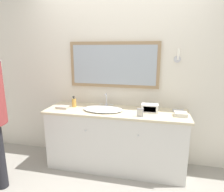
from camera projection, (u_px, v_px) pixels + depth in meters
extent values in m
plane|color=#9E998E|center=(111.00, 179.00, 2.61)|extent=(14.00, 14.00, 0.00)
cube|color=silver|center=(120.00, 76.00, 2.91)|extent=(8.00, 0.06, 2.55)
cube|color=#997A56|center=(114.00, 65.00, 2.84)|extent=(1.29, 0.04, 0.64)
cube|color=#9EA8B2|center=(113.00, 65.00, 2.82)|extent=(1.20, 0.01, 0.55)
cylinder|color=silver|center=(177.00, 59.00, 2.65)|extent=(0.09, 0.01, 0.09)
cylinder|color=silver|center=(178.00, 59.00, 2.60)|extent=(0.02, 0.10, 0.02)
cylinder|color=white|center=(178.00, 54.00, 2.54)|extent=(0.02, 0.02, 0.14)
cube|color=silver|center=(116.00, 140.00, 2.81)|extent=(1.87, 0.53, 0.81)
cube|color=beige|center=(116.00, 112.00, 2.71)|extent=(1.93, 0.57, 0.03)
sphere|color=silver|center=(86.00, 131.00, 2.56)|extent=(0.02, 0.02, 0.02)
sphere|color=silver|center=(138.00, 136.00, 2.42)|extent=(0.02, 0.02, 0.02)
ellipsoid|color=white|center=(103.00, 109.00, 2.71)|extent=(0.55, 0.35, 0.03)
cylinder|color=silver|center=(106.00, 105.00, 2.90)|extent=(0.06, 0.06, 0.03)
cylinder|color=silver|center=(106.00, 99.00, 2.88)|extent=(0.02, 0.02, 0.16)
cylinder|color=silver|center=(106.00, 94.00, 2.83)|extent=(0.02, 0.07, 0.02)
cylinder|color=white|center=(101.00, 104.00, 2.91)|extent=(0.06, 0.02, 0.02)
cylinder|color=white|center=(111.00, 105.00, 2.88)|extent=(0.05, 0.02, 0.02)
cylinder|color=gold|center=(74.00, 103.00, 2.88)|extent=(0.06, 0.06, 0.12)
cylinder|color=black|center=(74.00, 98.00, 2.86)|extent=(0.02, 0.02, 0.03)
cube|color=black|center=(74.00, 97.00, 2.84)|extent=(0.02, 0.03, 0.01)
cube|color=white|center=(150.00, 108.00, 2.65)|extent=(0.22, 0.15, 0.11)
cube|color=black|center=(150.00, 109.00, 2.58)|extent=(0.16, 0.01, 0.07)
cube|color=#B2B2B7|center=(140.00, 112.00, 2.45)|extent=(0.08, 0.01, 0.11)
cube|color=beige|center=(140.00, 113.00, 2.45)|extent=(0.06, 0.00, 0.08)
cube|color=silver|center=(181.00, 114.00, 2.48)|extent=(0.15, 0.13, 0.05)
cube|color=#B7A899|center=(63.00, 107.00, 2.81)|extent=(0.16, 0.12, 0.03)
cube|color=silver|center=(178.00, 111.00, 2.69)|extent=(0.15, 0.13, 0.01)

